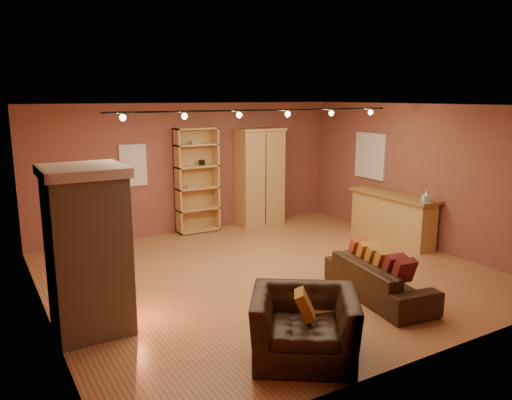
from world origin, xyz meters
TOP-DOWN VIEW (x-y plane):
  - floor at (0.00, 0.00)m, footprint 7.00×7.00m
  - ceiling at (0.00, 0.00)m, footprint 7.00×7.00m
  - back_wall at (0.00, 3.25)m, footprint 7.00×0.02m
  - left_wall at (-3.50, 0.00)m, footprint 0.02×6.50m
  - right_wall at (3.50, 0.00)m, footprint 0.02×6.50m
  - fireplace at (-3.04, -0.60)m, footprint 1.01×0.98m
  - back_window at (-1.30, 3.23)m, footprint 0.56×0.04m
  - bookcase at (0.04, 3.13)m, footprint 0.94×0.36m
  - armoire at (1.56, 2.97)m, footprint 1.10×0.63m
  - bar_counter at (3.20, 0.39)m, footprint 0.56×2.07m
  - tissue_box at (3.15, -0.49)m, footprint 0.17×0.17m
  - right_window at (3.47, 1.40)m, footprint 0.05×0.90m
  - loveseat at (0.85, -1.69)m, footprint 0.83×1.97m
  - armchair at (-1.12, -2.54)m, footprint 1.41×1.30m
  - coffee_table at (-0.55, -2.25)m, footprint 0.74×0.74m
  - track_rail at (0.00, 0.20)m, footprint 5.20×0.09m

SIDE VIEW (x-z plane):
  - floor at x=0.00m, z-range 0.00..0.00m
  - coffee_table at x=-0.55m, z-range 0.16..0.62m
  - loveseat at x=0.85m, z-range 0.00..0.79m
  - bar_counter at x=3.20m, z-range 0.01..1.00m
  - armchair at x=-1.12m, z-range 0.00..1.04m
  - fireplace at x=-3.04m, z-range 0.00..2.12m
  - tissue_box at x=3.15m, z-range 0.97..1.20m
  - armoire at x=1.56m, z-range 0.00..2.24m
  - bookcase at x=0.04m, z-range 0.02..2.31m
  - back_wall at x=0.00m, z-range 0.00..2.80m
  - left_wall at x=-3.50m, z-range 0.00..2.80m
  - right_wall at x=3.50m, z-range 0.00..2.80m
  - back_window at x=-1.30m, z-range 1.12..1.98m
  - right_window at x=3.47m, z-range 1.15..2.15m
  - track_rail at x=0.00m, z-range 2.62..2.75m
  - ceiling at x=0.00m, z-range 2.80..2.80m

